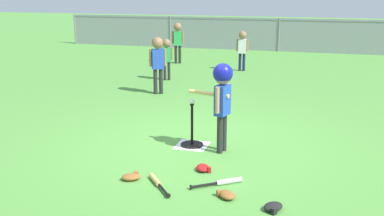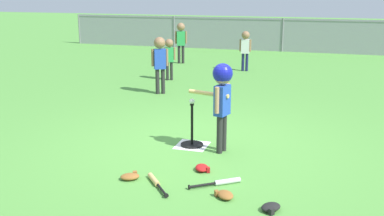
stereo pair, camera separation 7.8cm
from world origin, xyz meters
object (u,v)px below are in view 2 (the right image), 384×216
at_px(fielder_deep_right, 169,54).
at_px(batter_child, 222,90).
at_px(fielder_deep_left, 160,58).
at_px(glove_outfield_drop, 202,168).
at_px(baseball_on_tee, 192,101).
at_px(glove_tossed_aside, 130,176).
at_px(glove_near_bats, 225,195).
at_px(fielder_deep_center, 245,45).
at_px(spare_bat_wood, 155,182).
at_px(fielder_near_right, 181,37).
at_px(spare_bat_silver, 222,182).
at_px(batting_tee, 192,139).
at_px(glove_by_plate, 271,207).

bearing_deg(fielder_deep_right, batter_child, -62.03).
height_order(fielder_deep_left, glove_outfield_drop, fielder_deep_left).
relative_size(baseball_on_tee, glove_outfield_drop, 0.28).
distance_m(batter_child, glove_tossed_aside, 1.67).
bearing_deg(glove_near_bats, fielder_deep_center, 99.29).
bearing_deg(glove_near_bats, spare_bat_wood, 172.94).
bearing_deg(fielder_deep_left, glove_tossed_aside, -73.45).
bearing_deg(fielder_near_right, spare_bat_silver, -68.28).
xyz_separation_m(fielder_deep_right, fielder_deep_center, (1.50, 1.77, 0.04)).
relative_size(batter_child, glove_tossed_aside, 4.49).
relative_size(fielder_deep_left, glove_tossed_aside, 4.40).
height_order(batting_tee, glove_near_bats, batting_tee).
xyz_separation_m(batter_child, glove_by_plate, (0.88, -1.50, -0.83)).
relative_size(baseball_on_tee, fielder_deep_right, 0.07).
height_order(baseball_on_tee, spare_bat_silver, baseball_on_tee).
relative_size(fielder_deep_center, glove_by_plate, 3.90).
relative_size(spare_bat_wood, glove_near_bats, 1.84).
bearing_deg(glove_by_plate, fielder_near_right, 114.19).
distance_m(spare_bat_silver, glove_near_bats, 0.34).
xyz_separation_m(fielder_deep_center, glove_outfield_drop, (0.81, -6.94, -0.65)).
distance_m(fielder_deep_left, glove_tossed_aside, 4.48).
distance_m(batter_child, glove_outfield_drop, 1.10).
height_order(batting_tee, baseball_on_tee, baseball_on_tee).
bearing_deg(glove_by_plate, baseball_on_tee, 129.48).
xyz_separation_m(spare_bat_silver, glove_outfield_drop, (-0.33, 0.33, 0.01)).
height_order(glove_by_plate, glove_outfield_drop, same).
height_order(batting_tee, batter_child, batter_child).
xyz_separation_m(spare_bat_silver, glove_tossed_aside, (-1.06, -0.17, 0.01)).
distance_m(baseball_on_tee, fielder_near_right, 7.24).
xyz_separation_m(fielder_deep_center, glove_tossed_aside, (0.07, -7.44, -0.65)).
bearing_deg(fielder_near_right, glove_outfield_drop, -69.59).
distance_m(batting_tee, glove_near_bats, 1.69).
height_order(fielder_deep_right, spare_bat_wood, fielder_deep_right).
distance_m(fielder_near_right, glove_by_plate, 9.26).
xyz_separation_m(batter_child, fielder_deep_right, (-2.37, 4.46, -0.23)).
bearing_deg(fielder_deep_center, fielder_deep_left, -110.29).
bearing_deg(fielder_deep_right, spare_bat_wood, -71.51).
distance_m(fielder_near_right, glove_tossed_aside, 8.44).
xyz_separation_m(baseball_on_tee, glove_near_bats, (0.82, -1.48, -0.61)).
height_order(spare_bat_silver, glove_tossed_aside, glove_tossed_aside).
xyz_separation_m(fielder_deep_right, glove_by_plate, (3.25, -5.95, -0.60)).
xyz_separation_m(batting_tee, fielder_deep_right, (-1.92, 4.34, 0.55)).
bearing_deg(spare_bat_silver, glove_tossed_aside, -170.72).
xyz_separation_m(fielder_deep_right, spare_bat_wood, (1.91, -5.71, -0.61)).
relative_size(fielder_deep_right, fielder_near_right, 0.84).
distance_m(baseball_on_tee, glove_by_plate, 2.18).
bearing_deg(spare_bat_silver, fielder_deep_right, 115.63).
relative_size(fielder_deep_right, glove_near_bats, 3.65).
bearing_deg(spare_bat_wood, fielder_near_right, 106.65).
bearing_deg(fielder_deep_left, fielder_deep_right, 102.46).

